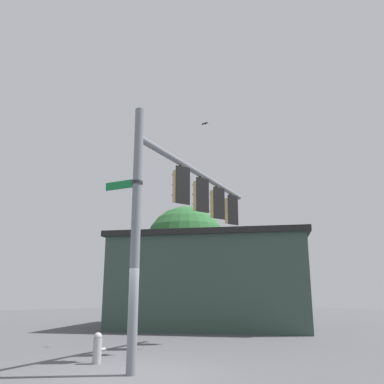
{
  "coord_description": "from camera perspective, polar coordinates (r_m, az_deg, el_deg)",
  "views": [
    {
      "loc": [
        -4.97,
        -9.2,
        1.92
      ],
      "look_at": [
        2.91,
        1.5,
        5.21
      ],
      "focal_mm": 37.85,
      "sensor_mm": 36.0,
      "label": 1
    }
  ],
  "objects": [
    {
      "name": "ground_plane",
      "position": [
        10.63,
        -8.61,
        -24.18
      ],
      "size": [
        80.0,
        80.0,
        0.0
      ],
      "primitive_type": "plane",
      "color": "#4C4C51"
    },
    {
      "name": "signal_pole",
      "position": [
        10.56,
        -7.94,
        -5.59
      ],
      "size": [
        0.25,
        0.25,
        6.85
      ],
      "primitive_type": "cylinder",
      "color": "slate",
      "rests_on": "ground"
    },
    {
      "name": "bird_flying",
      "position": [
        17.48,
        1.82,
        9.62
      ],
      "size": [
        0.19,
        0.3,
        0.07
      ],
      "color": "black"
    },
    {
      "name": "fire_hydrant",
      "position": [
        12.31,
        -13.17,
        -20.59
      ],
      "size": [
        0.35,
        0.24,
        0.82
      ],
      "color": "#99999E",
      "rests_on": "ground"
    },
    {
      "name": "street_name_sign",
      "position": [
        10.98,
        -8.93,
        1.13
      ],
      "size": [
        0.63,
        1.07,
        0.22
      ],
      "color": "#147238"
    },
    {
      "name": "traffic_light_nearest_pole",
      "position": [
        12.95,
        -1.78,
        0.82
      ],
      "size": [
        0.54,
        0.49,
        1.31
      ],
      "color": "black"
    },
    {
      "name": "traffic_light_mid_outer",
      "position": [
        15.56,
        3.39,
        -1.68
      ],
      "size": [
        0.54,
        0.49,
        1.31
      ],
      "color": "black"
    },
    {
      "name": "tree_by_storefront",
      "position": [
        22.74,
        -0.89,
        -7.77
      ],
      "size": [
        4.52,
        4.52,
        6.63
      ],
      "color": "#4C3823",
      "rests_on": "ground"
    },
    {
      "name": "mast_arm",
      "position": [
        14.53,
        1.27,
        2.45
      ],
      "size": [
        7.2,
        3.84,
        0.2
      ],
      "primitive_type": "cylinder",
      "rotation": [
        0.0,
        1.57,
        0.48
      ],
      "color": "slate"
    },
    {
      "name": "traffic_light_mid_inner",
      "position": [
        14.24,
        1.04,
        -0.54
      ],
      "size": [
        0.54,
        0.49,
        1.31
      ],
      "color": "black"
    },
    {
      "name": "storefront_building",
      "position": [
        23.83,
        3.04,
        -12.45
      ],
      "size": [
        13.03,
        13.2,
        5.03
      ],
      "color": "#33473D",
      "rests_on": "ground"
    },
    {
      "name": "traffic_light_arm_end",
      "position": [
        16.91,
        5.37,
        -2.63
      ],
      "size": [
        0.54,
        0.49,
        1.31
      ],
      "color": "black"
    }
  ]
}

